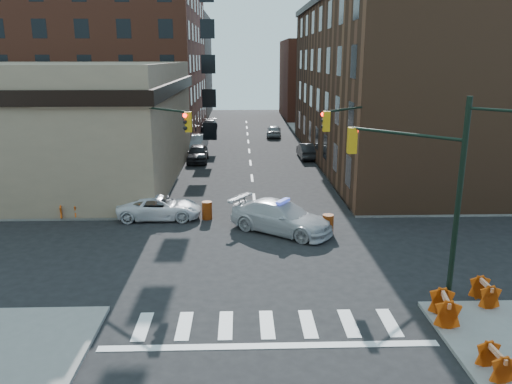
{
  "coord_description": "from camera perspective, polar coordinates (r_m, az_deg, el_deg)",
  "views": [
    {
      "loc": [
        -0.91,
        -23.02,
        9.41
      ],
      "look_at": [
        -0.07,
        3.58,
        2.2
      ],
      "focal_mm": 35.0,
      "sensor_mm": 36.0,
      "label": 1
    }
  ],
  "objects": [
    {
      "name": "pickup",
      "position": [
        30.5,
        -10.94,
        -1.74
      ],
      "size": [
        5.0,
        2.36,
        1.38
      ],
      "primitive_type": "imported",
      "rotation": [
        0.0,
        0.0,
        1.58
      ],
      "color": "white",
      "rests_on": "ground"
    },
    {
      "name": "barrel_road",
      "position": [
        27.72,
        8.23,
        -3.66
      ],
      "size": [
        0.63,
        0.63,
        1.08
      ],
      "primitive_type": "cylinder",
      "rotation": [
        0.0,
        0.0,
        -0.04
      ],
      "color": "#C85A09",
      "rests_on": "ground"
    },
    {
      "name": "barricade_se_d",
      "position": [
        17.35,
        25.65,
        -17.14
      ],
      "size": [
        0.61,
        1.14,
        0.84
      ],
      "primitive_type": null,
      "rotation": [
        0.0,
        0.0,
        1.62
      ],
      "color": "red",
      "rests_on": "sidewalk_se"
    },
    {
      "name": "parked_car_wfar",
      "position": [
        52.43,
        -6.84,
        5.6
      ],
      "size": [
        2.26,
        5.04,
        1.61
      ],
      "primitive_type": "imported",
      "rotation": [
        0.0,
        0.0,
        -0.12
      ],
      "color": "gray",
      "rests_on": "ground"
    },
    {
      "name": "commercial_row_ne",
      "position": [
        47.66,
        15.49,
        11.72
      ],
      "size": [
        14.0,
        34.0,
        14.0
      ],
      "primitive_type": "cube",
      "color": "#533321",
      "rests_on": "ground"
    },
    {
      "name": "filler_nw",
      "position": [
        86.36,
        -12.24,
        13.88
      ],
      "size": [
        20.0,
        18.0,
        16.0
      ],
      "primitive_type": "cube",
      "color": "brown",
      "rests_on": "ground"
    },
    {
      "name": "apartment_block",
      "position": [
        65.48,
        -18.19,
        16.7
      ],
      "size": [
        25.0,
        25.0,
        24.0
      ],
      "primitive_type": "cube",
      "color": "brown",
      "rests_on": "ground"
    },
    {
      "name": "ground",
      "position": [
        24.89,
        0.43,
        -7.06
      ],
      "size": [
        140.0,
        140.0,
        0.0
      ],
      "primitive_type": "plane",
      "color": "black",
      "rests_on": "ground"
    },
    {
      "name": "filler_ne",
      "position": [
        82.45,
        8.82,
        12.61
      ],
      "size": [
        16.0,
        16.0,
        12.0
      ],
      "primitive_type": "cube",
      "color": "brown",
      "rests_on": "ground"
    },
    {
      "name": "barricade_se_a",
      "position": [
        21.59,
        24.66,
        -10.4
      ],
      "size": [
        0.62,
        1.21,
        0.9
      ],
      "primitive_type": null,
      "rotation": [
        0.0,
        0.0,
        1.55
      ],
      "color": "#EE480B",
      "rests_on": "sidewalk_se"
    },
    {
      "name": "parked_car_wnear",
      "position": [
        46.68,
        -6.69,
        4.42
      ],
      "size": [
        1.95,
        4.71,
        1.59
      ],
      "primitive_type": "imported",
      "rotation": [
        0.0,
        0.0,
        0.02
      ],
      "color": "black",
      "rests_on": "ground"
    },
    {
      "name": "barricade_nw_a",
      "position": [
        30.56,
        -12.28,
        -1.99
      ],
      "size": [
        1.19,
        0.65,
        0.87
      ],
      "primitive_type": null,
      "rotation": [
        0.0,
        0.0,
        0.07
      ],
      "color": "#D44D09",
      "rests_on": "sidewalk_nw"
    },
    {
      "name": "sidewalk_ne",
      "position": [
        61.4,
        21.23,
        5.38
      ],
      "size": [
        34.0,
        54.5,
        0.15
      ],
      "primitive_type": "cube",
      "color": "gray",
      "rests_on": "ground"
    },
    {
      "name": "barricade_nw_b",
      "position": [
        31.76,
        -20.62,
        -2.03
      ],
      "size": [
        1.17,
        0.74,
        0.81
      ],
      "primitive_type": null,
      "rotation": [
        0.0,
        0.0,
        0.19
      ],
      "color": "orange",
      "rests_on": "sidewalk_nw"
    },
    {
      "name": "tree_ne_far",
      "position": [
        57.94,
        6.63,
        9.19
      ],
      "size": [
        3.0,
        3.0,
        4.85
      ],
      "color": "black",
      "rests_on": "sidewalk_ne"
    },
    {
      "name": "parked_car_wdeep",
      "position": [
        66.64,
        -5.35,
        7.58
      ],
      "size": [
        2.06,
        4.91,
        1.42
      ],
      "primitive_type": "imported",
      "rotation": [
        0.0,
        0.0,
        -0.02
      ],
      "color": "black",
      "rests_on": "ground"
    },
    {
      "name": "parked_car_enear",
      "position": [
        48.26,
        5.87,
        4.72
      ],
      "size": [
        1.67,
        4.52,
        1.48
      ],
      "primitive_type": "imported",
      "rotation": [
        0.0,
        0.0,
        3.17
      ],
      "color": "black",
      "rests_on": "ground"
    },
    {
      "name": "tree_ne_near",
      "position": [
        50.09,
        7.95,
        8.22
      ],
      "size": [
        3.0,
        3.0,
        4.85
      ],
      "color": "black",
      "rests_on": "sidewalk_ne"
    },
    {
      "name": "barricade_se_b",
      "position": [
        19.67,
        20.74,
        -12.33
      ],
      "size": [
        0.89,
        1.44,
        1.01
      ],
      "primitive_type": null,
      "rotation": [
        0.0,
        0.0,
        1.4
      ],
      "color": "#CC5B09",
      "rests_on": "sidewalk_se"
    },
    {
      "name": "pedestrian_b",
      "position": [
        32.43,
        -15.47,
        -0.47
      ],
      "size": [
        1.02,
        0.94,
        1.67
      ],
      "primitive_type": "imported",
      "rotation": [
        0.0,
        0.0,
        0.5
      ],
      "color": "black",
      "rests_on": "sidewalk_nw"
    },
    {
      "name": "sidewalk_nw",
      "position": [
        60.71,
        -23.22,
        5.08
      ],
      "size": [
        34.0,
        54.5,
        0.15
      ],
      "primitive_type": "cube",
      "color": "gray",
      "rests_on": "ground"
    },
    {
      "name": "parked_car_efar",
      "position": [
        61.45,
        2.05,
        7.02
      ],
      "size": [
        2.07,
        4.4,
        1.45
      ],
      "primitive_type": "imported",
      "rotation": [
        0.0,
        0.0,
        3.06
      ],
      "color": "#94969C",
      "rests_on": "ground"
    },
    {
      "name": "signal_pole_nw",
      "position": [
        29.23,
        -11.56,
        4.85
      ],
      "size": [
        3.58,
        3.67,
        8.0
      ],
      "rotation": [
        0.0,
        0.0,
        -0.79
      ],
      "color": "black",
      "rests_on": "sidewalk_nw"
    },
    {
      "name": "barrel_bank",
      "position": [
        30.03,
        -5.62,
        -2.1
      ],
      "size": [
        0.66,
        0.66,
        1.08
      ],
      "primitive_type": "cylinder",
      "rotation": [
        0.0,
        0.0,
        -0.11
      ],
      "color": "#E5590A",
      "rests_on": "ground"
    },
    {
      "name": "police_car",
      "position": [
        27.66,
        2.9,
        -2.87
      ],
      "size": [
        6.23,
        5.34,
        1.72
      ],
      "primitive_type": "imported",
      "rotation": [
        0.0,
        0.0,
        0.96
      ],
      "color": "#BBBBBF",
      "rests_on": "ground"
    },
    {
      "name": "pedestrian_a",
      "position": [
        34.36,
        -17.09,
        0.52
      ],
      "size": [
        0.74,
        0.5,
        1.96
      ],
      "primitive_type": "imported",
      "rotation": [
        0.0,
        0.0,
        -0.05
      ],
      "color": "black",
      "rests_on": "sidewalk_nw"
    },
    {
      "name": "pedestrian_c",
      "position": [
        35.05,
        -21.93,
        0.22
      ],
      "size": [
        1.13,
        0.75,
        1.78
      ],
      "primitive_type": "imported",
      "rotation": [
        0.0,
        0.0,
        0.33
      ],
      "color": "#202530",
      "rests_on": "sidewalk_nw"
    },
    {
      "name": "signal_pole_ne",
      "position": [
        29.6,
        11.44,
        4.99
      ],
      "size": [
        3.67,
        3.58,
        8.0
      ],
      "rotation": [
        0.0,
        0.0,
        -2.36
      ],
      "color": "black",
      "rests_on": "sidewalk_ne"
    },
    {
      "name": "bank_building",
      "position": [
        42.95,
        -24.0,
        7.29
      ],
      "size": [
        22.0,
        22.0,
        9.0
      ],
      "primitive_type": "cube",
      "color": "#8D775C",
      "rests_on": "ground"
    },
    {
      "name": "signal_pole_se",
      "position": [
        19.43,
        19.21,
        0.01
      ],
      "size": [
        5.4,
        5.27,
        8.0
      ],
      "rotation": [
        0.0,
        0.0,
        2.36
      ],
      "color": "black",
      "rests_on": "sidewalk_se"
    }
  ]
}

